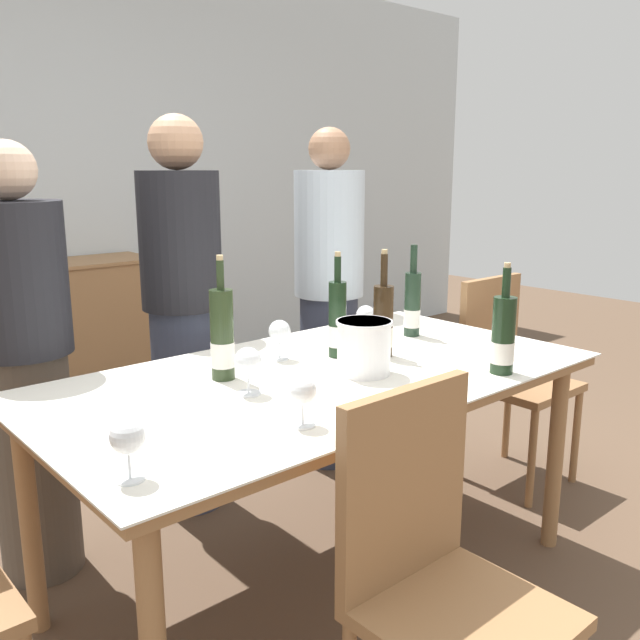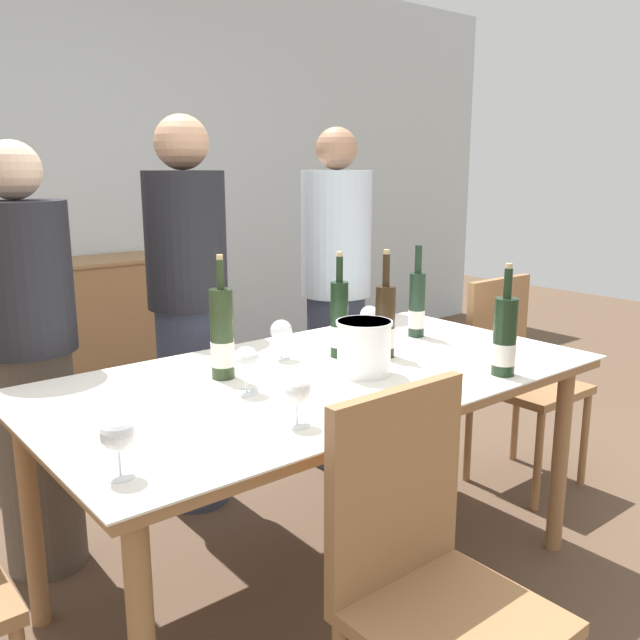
{
  "view_description": "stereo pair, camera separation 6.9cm",
  "coord_description": "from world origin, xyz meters",
  "px_view_note": "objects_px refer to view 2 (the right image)",
  "views": [
    {
      "loc": [
        -1.41,
        -1.62,
        1.44
      ],
      "look_at": [
        0.0,
        0.0,
        0.96
      ],
      "focal_mm": 38.0,
      "sensor_mm": 36.0,
      "label": 1
    },
    {
      "loc": [
        -1.36,
        -1.66,
        1.44
      ],
      "look_at": [
        0.0,
        0.0,
        0.96
      ],
      "focal_mm": 38.0,
      "sensor_mm": 36.0,
      "label": 2
    }
  ],
  "objects_px": {
    "wine_bottle_3": "(339,321)",
    "person_guest_left": "(189,317)",
    "wine_glass_0": "(370,316)",
    "wine_glass_4": "(118,436)",
    "chair_right_end": "(514,366)",
    "person_host": "(30,366)",
    "wine_glass_1": "(246,362)",
    "wine_bottle_0": "(385,323)",
    "dining_table": "(320,393)",
    "wine_glass_2": "(297,392)",
    "chair_near_front": "(426,566)",
    "wine_bottle_2": "(222,337)",
    "wine_glass_3": "(280,332)",
    "person_guest_right": "(336,301)",
    "ice_bucket": "(364,346)",
    "sideboard_cabinet": "(63,336)",
    "wine_bottle_4": "(505,338)"
  },
  "relations": [
    {
      "from": "chair_right_end",
      "to": "chair_near_front",
      "type": "relative_size",
      "value": 1.0
    },
    {
      "from": "chair_near_front",
      "to": "wine_glass_4",
      "type": "bearing_deg",
      "value": 144.36
    },
    {
      "from": "wine_glass_0",
      "to": "wine_glass_3",
      "type": "xyz_separation_m",
      "value": [
        -0.44,
        -0.01,
        0.01
      ]
    },
    {
      "from": "wine_bottle_0",
      "to": "wine_glass_0",
      "type": "relative_size",
      "value": 2.84
    },
    {
      "from": "wine_bottle_4",
      "to": "person_guest_right",
      "type": "distance_m",
      "value": 1.19
    },
    {
      "from": "chair_near_front",
      "to": "wine_bottle_2",
      "type": "bearing_deg",
      "value": 90.22
    },
    {
      "from": "person_host",
      "to": "dining_table",
      "type": "bearing_deg",
      "value": -45.98
    },
    {
      "from": "person_guest_left",
      "to": "wine_glass_3",
      "type": "bearing_deg",
      "value": -86.82
    },
    {
      "from": "ice_bucket",
      "to": "wine_bottle_3",
      "type": "height_order",
      "value": "wine_bottle_3"
    },
    {
      "from": "wine_bottle_2",
      "to": "wine_glass_3",
      "type": "bearing_deg",
      "value": 12.0
    },
    {
      "from": "wine_bottle_3",
      "to": "person_guest_left",
      "type": "distance_m",
      "value": 0.74
    },
    {
      "from": "wine_bottle_0",
      "to": "chair_right_end",
      "type": "xyz_separation_m",
      "value": [
        0.92,
        0.08,
        -0.36
      ]
    },
    {
      "from": "sideboard_cabinet",
      "to": "wine_glass_3",
      "type": "distance_m",
      "value": 2.2
    },
    {
      "from": "wine_glass_0",
      "to": "chair_near_front",
      "type": "xyz_separation_m",
      "value": [
        -0.71,
        -0.95,
        -0.34
      ]
    },
    {
      "from": "wine_glass_2",
      "to": "wine_glass_4",
      "type": "height_order",
      "value": "wine_glass_4"
    },
    {
      "from": "ice_bucket",
      "to": "wine_glass_0",
      "type": "bearing_deg",
      "value": 44.37
    },
    {
      "from": "wine_bottle_3",
      "to": "person_host",
      "type": "distance_m",
      "value": 1.09
    },
    {
      "from": "person_guest_right",
      "to": "wine_bottle_3",
      "type": "bearing_deg",
      "value": -129.81
    },
    {
      "from": "wine_glass_3",
      "to": "chair_right_end",
      "type": "height_order",
      "value": "chair_right_end"
    },
    {
      "from": "chair_right_end",
      "to": "person_guest_right",
      "type": "bearing_deg",
      "value": 127.13
    },
    {
      "from": "dining_table",
      "to": "person_guest_left",
      "type": "xyz_separation_m",
      "value": [
        -0.04,
        0.82,
        0.12
      ]
    },
    {
      "from": "dining_table",
      "to": "person_guest_left",
      "type": "bearing_deg",
      "value": 92.57
    },
    {
      "from": "person_host",
      "to": "wine_glass_1",
      "type": "bearing_deg",
      "value": -61.77
    },
    {
      "from": "wine_glass_1",
      "to": "wine_glass_4",
      "type": "height_order",
      "value": "wine_glass_1"
    },
    {
      "from": "wine_bottle_0",
      "to": "dining_table",
      "type": "bearing_deg",
      "value": -178.46
    },
    {
      "from": "dining_table",
      "to": "chair_right_end",
      "type": "height_order",
      "value": "chair_right_end"
    },
    {
      "from": "wine_bottle_3",
      "to": "chair_near_front",
      "type": "xyz_separation_m",
      "value": [
        -0.45,
        -0.83,
        -0.38
      ]
    },
    {
      "from": "wine_glass_3",
      "to": "wine_glass_4",
      "type": "xyz_separation_m",
      "value": [
        -0.83,
        -0.54,
        -0.0
      ]
    },
    {
      "from": "ice_bucket",
      "to": "wine_bottle_3",
      "type": "relative_size",
      "value": 0.49
    },
    {
      "from": "wine_glass_3",
      "to": "wine_glass_0",
      "type": "bearing_deg",
      "value": 1.04
    },
    {
      "from": "wine_glass_2",
      "to": "chair_right_end",
      "type": "xyz_separation_m",
      "value": [
        1.57,
        0.41,
        -0.32
      ]
    },
    {
      "from": "sideboard_cabinet",
      "to": "chair_near_front",
      "type": "height_order",
      "value": "chair_near_front"
    },
    {
      "from": "wine_glass_2",
      "to": "wine_bottle_2",
      "type": "bearing_deg",
      "value": 81.78
    },
    {
      "from": "dining_table",
      "to": "wine_bottle_4",
      "type": "distance_m",
      "value": 0.63
    },
    {
      "from": "person_guest_right",
      "to": "wine_glass_0",
      "type": "bearing_deg",
      "value": -117.99
    },
    {
      "from": "wine_bottle_3",
      "to": "chair_right_end",
      "type": "bearing_deg",
      "value": -1.37
    },
    {
      "from": "wine_bottle_3",
      "to": "wine_glass_4",
      "type": "bearing_deg",
      "value": -156.76
    },
    {
      "from": "wine_bottle_2",
      "to": "person_host",
      "type": "relative_size",
      "value": 0.26
    },
    {
      "from": "wine_bottle_4",
      "to": "wine_glass_3",
      "type": "bearing_deg",
      "value": 126.83
    },
    {
      "from": "wine_glass_2",
      "to": "wine_glass_3",
      "type": "height_order",
      "value": "wine_glass_3"
    },
    {
      "from": "wine_glass_2",
      "to": "person_guest_right",
      "type": "height_order",
      "value": "person_guest_right"
    },
    {
      "from": "wine_glass_0",
      "to": "wine_glass_4",
      "type": "bearing_deg",
      "value": -156.66
    },
    {
      "from": "wine_glass_3",
      "to": "chair_near_front",
      "type": "distance_m",
      "value": 1.03
    },
    {
      "from": "wine_glass_0",
      "to": "wine_glass_4",
      "type": "distance_m",
      "value": 1.38
    },
    {
      "from": "wine_glass_3",
      "to": "chair_near_front",
      "type": "bearing_deg",
      "value": -105.95
    },
    {
      "from": "wine_glass_2",
      "to": "person_guest_left",
      "type": "bearing_deg",
      "value": 74.95
    },
    {
      "from": "wine_glass_3",
      "to": "ice_bucket",
      "type": "bearing_deg",
      "value": -71.11
    },
    {
      "from": "wine_bottle_3",
      "to": "person_guest_left",
      "type": "height_order",
      "value": "person_guest_left"
    },
    {
      "from": "person_guest_right",
      "to": "dining_table",
      "type": "bearing_deg",
      "value": -133.46
    },
    {
      "from": "wine_glass_1",
      "to": "chair_near_front",
      "type": "relative_size",
      "value": 0.16
    }
  ]
}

